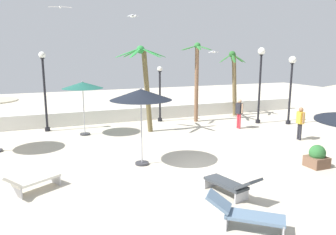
{
  "coord_description": "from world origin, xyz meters",
  "views": [
    {
      "loc": [
        -5.35,
        -9.75,
        4.21
      ],
      "look_at": [
        0.0,
        3.46,
        1.4
      ],
      "focal_mm": 35.15,
      "sensor_mm": 36.0,
      "label": 1
    }
  ],
  "objects_px": {
    "seagull_2": "(60,7)",
    "patio_umbrella_3": "(83,86)",
    "palm_tree_1": "(197,72)",
    "lamp_post_2": "(291,79)",
    "guest_1": "(239,111)",
    "lamp_post_0": "(160,91)",
    "patio_umbrella_4": "(141,95)",
    "lamp_post_3": "(260,73)",
    "lamp_post_1": "(44,84)",
    "palm_tree_2": "(234,76)",
    "seagull_0": "(214,52)",
    "seagull_1": "(133,16)",
    "lounge_chair_2": "(231,184)",
    "lounge_chair_1": "(245,214)",
    "planter": "(317,157)",
    "lounge_chair_0": "(29,180)",
    "guest_0": "(300,120)",
    "palm_tree_0": "(145,77)"
  },
  "relations": [
    {
      "from": "patio_umbrella_4",
      "to": "palm_tree_2",
      "type": "xyz_separation_m",
      "value": [
        8.78,
        7.3,
        0.04
      ]
    },
    {
      "from": "lamp_post_1",
      "to": "seagull_1",
      "type": "xyz_separation_m",
      "value": [
        4.66,
        -1.15,
        3.55
      ]
    },
    {
      "from": "palm_tree_1",
      "to": "lounge_chair_1",
      "type": "bearing_deg",
      "value": -111.56
    },
    {
      "from": "patio_umbrella_3",
      "to": "lounge_chair_0",
      "type": "height_order",
      "value": "patio_umbrella_3"
    },
    {
      "from": "lounge_chair_2",
      "to": "seagull_2",
      "type": "distance_m",
      "value": 15.21
    },
    {
      "from": "patio_umbrella_3",
      "to": "lounge_chair_2",
      "type": "xyz_separation_m",
      "value": [
        2.94,
        -9.31,
        -2.16
      ]
    },
    {
      "from": "seagull_1",
      "to": "seagull_2",
      "type": "height_order",
      "value": "seagull_2"
    },
    {
      "from": "lounge_chair_1",
      "to": "lamp_post_3",
      "type": "bearing_deg",
      "value": 51.52
    },
    {
      "from": "lamp_post_0",
      "to": "guest_0",
      "type": "xyz_separation_m",
      "value": [
        4.77,
        -6.76,
        -0.93
      ]
    },
    {
      "from": "lamp_post_0",
      "to": "guest_0",
      "type": "distance_m",
      "value": 8.32
    },
    {
      "from": "guest_0",
      "to": "patio_umbrella_4",
      "type": "bearing_deg",
      "value": -176.0
    },
    {
      "from": "lamp_post_2",
      "to": "planter",
      "type": "bearing_deg",
      "value": -124.37
    },
    {
      "from": "lounge_chair_1",
      "to": "seagull_0",
      "type": "xyz_separation_m",
      "value": [
        6.76,
        13.52,
        3.87
      ]
    },
    {
      "from": "patio_umbrella_3",
      "to": "palm_tree_2",
      "type": "height_order",
      "value": "palm_tree_2"
    },
    {
      "from": "patio_umbrella_4",
      "to": "seagull_1",
      "type": "xyz_separation_m",
      "value": [
        1.51,
        6.02,
        3.46
      ]
    },
    {
      "from": "palm_tree_1",
      "to": "planter",
      "type": "xyz_separation_m",
      "value": [
        0.41,
        -9.19,
        -2.69
      ]
    },
    {
      "from": "lamp_post_3",
      "to": "lounge_chair_2",
      "type": "xyz_separation_m",
      "value": [
        -7.26,
        -8.34,
        -2.65
      ]
    },
    {
      "from": "palm_tree_0",
      "to": "guest_1",
      "type": "height_order",
      "value": "palm_tree_0"
    },
    {
      "from": "palm_tree_1",
      "to": "seagull_2",
      "type": "bearing_deg",
      "value": 157.49
    },
    {
      "from": "lounge_chair_2",
      "to": "guest_0",
      "type": "xyz_separation_m",
      "value": [
        6.7,
        4.34,
        0.58
      ]
    },
    {
      "from": "seagull_2",
      "to": "patio_umbrella_3",
      "type": "bearing_deg",
      "value": -82.32
    },
    {
      "from": "lamp_post_0",
      "to": "seagull_1",
      "type": "relative_size",
      "value": 4.18
    },
    {
      "from": "palm_tree_1",
      "to": "palm_tree_2",
      "type": "relative_size",
      "value": 1.11
    },
    {
      "from": "palm_tree_2",
      "to": "guest_1",
      "type": "relative_size",
      "value": 2.59
    },
    {
      "from": "patio_umbrella_4",
      "to": "seagull_2",
      "type": "height_order",
      "value": "seagull_2"
    },
    {
      "from": "palm_tree_2",
      "to": "lamp_post_0",
      "type": "bearing_deg",
      "value": 179.65
    },
    {
      "from": "lamp_post_3",
      "to": "lamp_post_1",
      "type": "bearing_deg",
      "value": 167.78
    },
    {
      "from": "lamp_post_1",
      "to": "guest_1",
      "type": "xyz_separation_m",
      "value": [
        10.07,
        -3.37,
        -1.56
      ]
    },
    {
      "from": "lamp_post_1",
      "to": "lounge_chair_0",
      "type": "height_order",
      "value": "lamp_post_1"
    },
    {
      "from": "seagull_2",
      "to": "planter",
      "type": "bearing_deg",
      "value": -57.3
    },
    {
      "from": "lamp_post_3",
      "to": "guest_1",
      "type": "bearing_deg",
      "value": -157.92
    },
    {
      "from": "lamp_post_0",
      "to": "palm_tree_1",
      "type": "bearing_deg",
      "value": -23.01
    },
    {
      "from": "palm_tree_1",
      "to": "seagull_1",
      "type": "height_order",
      "value": "seagull_1"
    },
    {
      "from": "lounge_chair_0",
      "to": "lamp_post_0",
      "type": "bearing_deg",
      "value": 48.77
    },
    {
      "from": "lamp_post_2",
      "to": "guest_1",
      "type": "bearing_deg",
      "value": 177.78
    },
    {
      "from": "seagull_0",
      "to": "seagull_2",
      "type": "bearing_deg",
      "value": 171.14
    },
    {
      "from": "palm_tree_1",
      "to": "lamp_post_2",
      "type": "distance_m",
      "value": 5.55
    },
    {
      "from": "lounge_chair_2",
      "to": "seagull_0",
      "type": "bearing_deg",
      "value": 62.92
    },
    {
      "from": "lamp_post_0",
      "to": "guest_1",
      "type": "xyz_separation_m",
      "value": [
        3.43,
        -3.53,
        -0.89
      ]
    },
    {
      "from": "lamp_post_1",
      "to": "guest_1",
      "type": "bearing_deg",
      "value": -18.5
    },
    {
      "from": "seagull_1",
      "to": "lamp_post_2",
      "type": "bearing_deg",
      "value": -14.89
    },
    {
      "from": "lamp_post_2",
      "to": "seagull_1",
      "type": "height_order",
      "value": "seagull_1"
    },
    {
      "from": "planter",
      "to": "lamp_post_3",
      "type": "bearing_deg",
      "value": 68.65
    },
    {
      "from": "palm_tree_2",
      "to": "lounge_chair_2",
      "type": "xyz_separation_m",
      "value": [
        -7.2,
        -11.07,
        -2.32
      ]
    },
    {
      "from": "palm_tree_0",
      "to": "guest_1",
      "type": "xyz_separation_m",
      "value": [
        5.16,
        -1.19,
        -1.95
      ]
    },
    {
      "from": "palm_tree_1",
      "to": "lamp_post_0",
      "type": "distance_m",
      "value": 2.54
    },
    {
      "from": "palm_tree_0",
      "to": "lamp_post_1",
      "type": "xyz_separation_m",
      "value": [
        -4.92,
        2.18,
        -0.39
      ]
    },
    {
      "from": "palm_tree_2",
      "to": "lounge_chair_1",
      "type": "height_order",
      "value": "palm_tree_2"
    },
    {
      "from": "palm_tree_2",
      "to": "lamp_post_0",
      "type": "distance_m",
      "value": 5.33
    },
    {
      "from": "seagull_2",
      "to": "palm_tree_1",
      "type": "bearing_deg",
      "value": -22.51
    }
  ]
}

